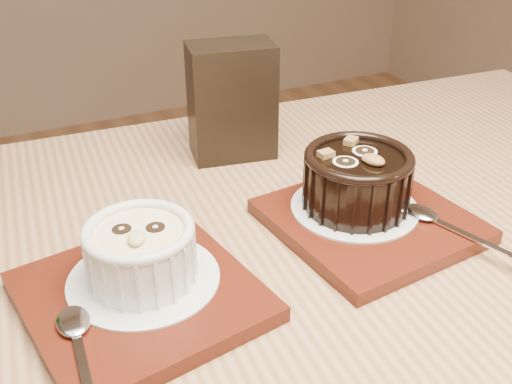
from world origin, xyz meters
The scene contains 10 objects.
table centered at (0.18, 0.28, 0.66)m, with size 1.25×0.87×0.75m.
tray_left centered at (0.06, 0.32, 0.76)m, with size 0.18×0.18×0.01m, color #52190D.
doily_left centered at (0.07, 0.33, 0.77)m, with size 0.13×0.13×0.00m, color white.
ramekin_white centered at (0.07, 0.33, 0.80)m, with size 0.09×0.09×0.06m.
spoon_left centered at (0.00, 0.26, 0.77)m, with size 0.03×0.13×0.01m, color silver, non-canonical shape.
tray_right centered at (0.30, 0.33, 0.76)m, with size 0.18×0.18×0.01m, color #52190D.
doily_right centered at (0.30, 0.35, 0.77)m, with size 0.13×0.13×0.00m, color white.
ramekin_dark centered at (0.30, 0.35, 0.80)m, with size 0.11×0.11×0.06m.
spoon_right centered at (0.36, 0.28, 0.77)m, with size 0.03×0.13×0.01m, color silver, non-canonical shape.
condiment_stand centered at (0.24, 0.55, 0.82)m, with size 0.10×0.06×0.14m, color black.
Camera 1 is at (-0.02, -0.08, 1.09)m, focal length 42.00 mm.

